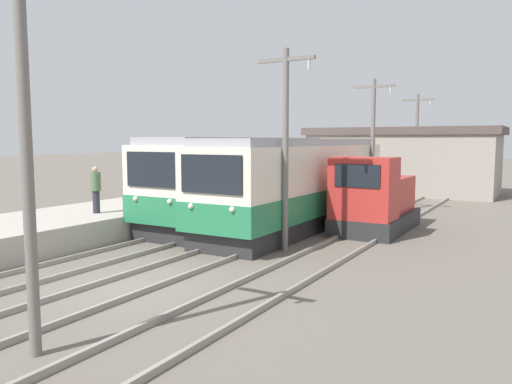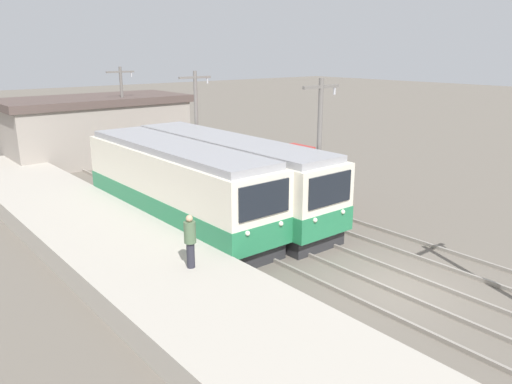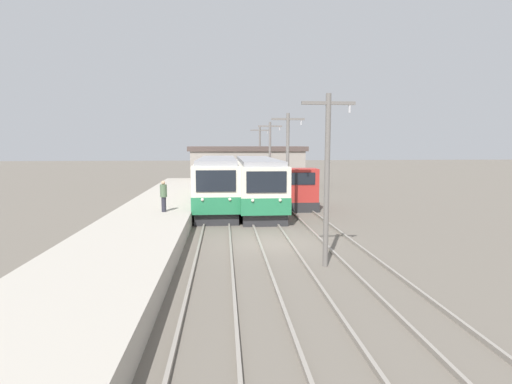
{
  "view_description": "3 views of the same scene",
  "coord_description": "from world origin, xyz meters",
  "px_view_note": "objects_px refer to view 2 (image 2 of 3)",
  "views": [
    {
      "loc": [
        9.01,
        -8.88,
        3.64
      ],
      "look_at": [
        0.59,
        5.55,
        1.88
      ],
      "focal_mm": 35.0,
      "sensor_mm": 36.0,
      "label": 1
    },
    {
      "loc": [
        -13.29,
        -8.51,
        7.58
      ],
      "look_at": [
        -0.82,
        6.6,
        2.0
      ],
      "focal_mm": 35.0,
      "sensor_mm": 36.0,
      "label": 2
    },
    {
      "loc": [
        -2.16,
        -18.4,
        4.65
      ],
      "look_at": [
        -0.11,
        6.92,
        1.63
      ],
      "focal_mm": 28.0,
      "sensor_mm": 36.0,
      "label": 3
    }
  ],
  "objects_px": {
    "catenary_mast_far": "(197,125)",
    "commuter_train_left": "(177,189)",
    "shunting_locomotive": "(269,178)",
    "commuter_train_center": "(228,179)",
    "person_on_platform": "(190,239)",
    "catenary_mast_distant": "(123,110)",
    "catenary_mast_mid": "(319,150)"
  },
  "relations": [
    {
      "from": "shunting_locomotive",
      "to": "commuter_train_left",
      "type": "bearing_deg",
      "value": -174.87
    },
    {
      "from": "catenary_mast_mid",
      "to": "catenary_mast_distant",
      "type": "xyz_separation_m",
      "value": [
        0.0,
        18.57,
        0.0
      ]
    },
    {
      "from": "commuter_train_center",
      "to": "person_on_platform",
      "type": "relative_size",
      "value": 7.38
    },
    {
      "from": "commuter_train_left",
      "to": "person_on_platform",
      "type": "bearing_deg",
      "value": -117.06
    },
    {
      "from": "catenary_mast_far",
      "to": "catenary_mast_distant",
      "type": "bearing_deg",
      "value": 90.0
    },
    {
      "from": "catenary_mast_mid",
      "to": "catenary_mast_far",
      "type": "distance_m",
      "value": 9.28
    },
    {
      "from": "catenary_mast_far",
      "to": "person_on_platform",
      "type": "distance_m",
      "value": 13.02
    },
    {
      "from": "shunting_locomotive",
      "to": "catenary_mast_far",
      "type": "xyz_separation_m",
      "value": [
        -1.49,
        4.4,
        2.37
      ]
    },
    {
      "from": "commuter_train_left",
      "to": "commuter_train_center",
      "type": "xyz_separation_m",
      "value": [
        2.8,
        0.04,
        -0.02
      ]
    },
    {
      "from": "commuter_train_center",
      "to": "catenary_mast_far",
      "type": "bearing_deg",
      "value": 72.84
    },
    {
      "from": "catenary_mast_far",
      "to": "shunting_locomotive",
      "type": "bearing_deg",
      "value": -71.28
    },
    {
      "from": "commuter_train_center",
      "to": "commuter_train_left",
      "type": "bearing_deg",
      "value": -179.18
    },
    {
      "from": "commuter_train_left",
      "to": "catenary_mast_distant",
      "type": "xyz_separation_m",
      "value": [
        4.31,
        14.21,
        1.84
      ]
    },
    {
      "from": "shunting_locomotive",
      "to": "catenary_mast_distant",
      "type": "distance_m",
      "value": 13.97
    },
    {
      "from": "catenary_mast_far",
      "to": "commuter_train_left",
      "type": "bearing_deg",
      "value": -131.19
    },
    {
      "from": "commuter_train_center",
      "to": "catenary_mast_distant",
      "type": "bearing_deg",
      "value": 83.92
    },
    {
      "from": "commuter_train_left",
      "to": "person_on_platform",
      "type": "relative_size",
      "value": 6.79
    },
    {
      "from": "commuter_train_center",
      "to": "person_on_platform",
      "type": "distance_m",
      "value": 8.16
    },
    {
      "from": "commuter_train_left",
      "to": "catenary_mast_far",
      "type": "height_order",
      "value": "catenary_mast_far"
    },
    {
      "from": "commuter_train_center",
      "to": "catenary_mast_distant",
      "type": "height_order",
      "value": "catenary_mast_distant"
    },
    {
      "from": "commuter_train_center",
      "to": "person_on_platform",
      "type": "bearing_deg",
      "value": -134.73
    },
    {
      "from": "catenary_mast_mid",
      "to": "catenary_mast_distant",
      "type": "distance_m",
      "value": 18.57
    },
    {
      "from": "commuter_train_center",
      "to": "shunting_locomotive",
      "type": "bearing_deg",
      "value": 9.11
    },
    {
      "from": "commuter_train_center",
      "to": "catenary_mast_far",
      "type": "xyz_separation_m",
      "value": [
        1.51,
        4.88,
        1.86
      ]
    },
    {
      "from": "commuter_train_center",
      "to": "catenary_mast_mid",
      "type": "relative_size",
      "value": 1.99
    },
    {
      "from": "commuter_train_left",
      "to": "catenary_mast_far",
      "type": "distance_m",
      "value": 6.8
    },
    {
      "from": "shunting_locomotive",
      "to": "catenary_mast_far",
      "type": "height_order",
      "value": "catenary_mast_far"
    },
    {
      "from": "catenary_mast_mid",
      "to": "person_on_platform",
      "type": "distance_m",
      "value": 7.58
    },
    {
      "from": "catenary_mast_far",
      "to": "catenary_mast_distant",
      "type": "height_order",
      "value": "same"
    },
    {
      "from": "commuter_train_left",
      "to": "shunting_locomotive",
      "type": "xyz_separation_m",
      "value": [
        5.8,
        0.52,
        -0.52
      ]
    },
    {
      "from": "shunting_locomotive",
      "to": "catenary_mast_distant",
      "type": "relative_size",
      "value": 0.76
    },
    {
      "from": "catenary_mast_mid",
      "to": "catenary_mast_far",
      "type": "height_order",
      "value": "same"
    }
  ]
}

